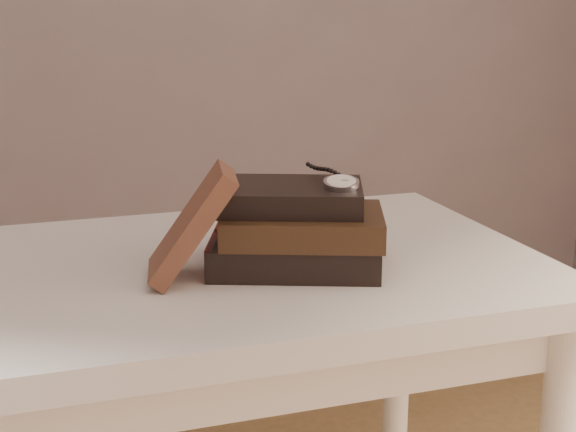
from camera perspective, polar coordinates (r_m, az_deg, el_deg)
name	(u,v)px	position (r m, az deg, el deg)	size (l,w,h in m)	color
table	(196,324)	(1.22, -6.30, -7.39)	(1.00, 0.60, 0.75)	beige
book_stack	(296,230)	(1.16, 0.54, -0.93)	(0.27, 0.24, 0.12)	black
journal	(192,224)	(1.11, -6.60, -0.58)	(0.03, 0.11, 0.17)	#432319
pocket_watch	(339,182)	(1.13, 3.54, 2.35)	(0.06, 0.15, 0.02)	silver
eyeglasses	(241,207)	(1.24, -3.24, 0.65)	(0.13, 0.14, 0.05)	silver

